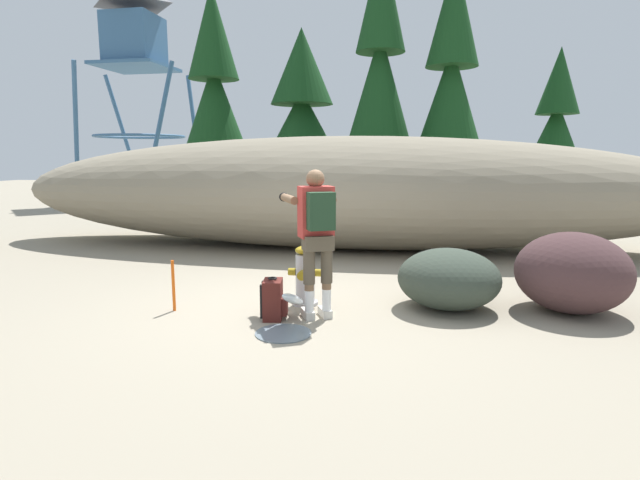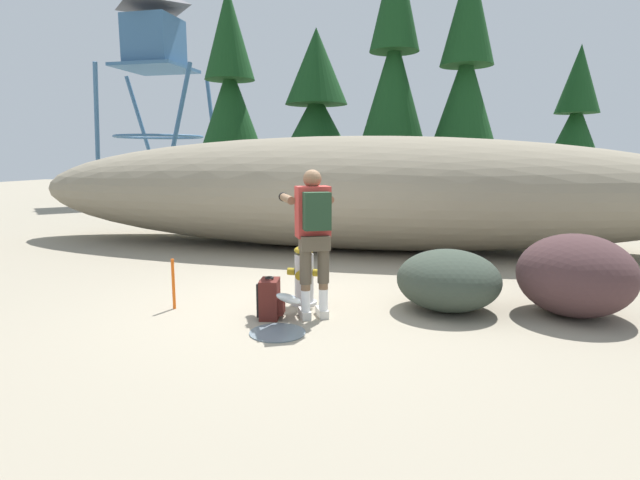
{
  "view_description": "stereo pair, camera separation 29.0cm",
  "coord_description": "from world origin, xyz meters",
  "px_view_note": "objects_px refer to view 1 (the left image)",
  "views": [
    {
      "loc": [
        1.37,
        -5.71,
        1.79
      ],
      "look_at": [
        0.22,
        0.45,
        0.75
      ],
      "focal_mm": 28.64,
      "sensor_mm": 36.0,
      "label": 1
    },
    {
      "loc": [
        1.65,
        -5.65,
        1.79
      ],
      "look_at": [
        0.22,
        0.45,
        0.75
      ],
      "focal_mm": 28.64,
      "sensor_mm": 36.0,
      "label": 2
    }
  ],
  "objects_px": {
    "fire_hydrant": "(305,276)",
    "spare_backpack": "(273,300)",
    "utility_worker": "(316,225)",
    "boulder_mid": "(449,279)",
    "watchtower": "(135,42)",
    "survey_stake": "(173,286)",
    "boulder_large": "(572,272)"
  },
  "relations": [
    {
      "from": "fire_hydrant",
      "to": "spare_backpack",
      "type": "distance_m",
      "value": 0.66
    },
    {
      "from": "fire_hydrant",
      "to": "spare_backpack",
      "type": "relative_size",
      "value": 1.64
    },
    {
      "from": "utility_worker",
      "to": "boulder_mid",
      "type": "bearing_deg",
      "value": -94.5
    },
    {
      "from": "fire_hydrant",
      "to": "spare_backpack",
      "type": "xyz_separation_m",
      "value": [
        -0.23,
        -0.6,
        -0.14
      ]
    },
    {
      "from": "fire_hydrant",
      "to": "utility_worker",
      "type": "xyz_separation_m",
      "value": [
        0.22,
        -0.43,
        0.68
      ]
    },
    {
      "from": "fire_hydrant",
      "to": "boulder_mid",
      "type": "height_order",
      "value": "fire_hydrant"
    },
    {
      "from": "boulder_mid",
      "to": "fire_hydrant",
      "type": "bearing_deg",
      "value": -174.43
    },
    {
      "from": "utility_worker",
      "to": "watchtower",
      "type": "relative_size",
      "value": 0.2
    },
    {
      "from": "fire_hydrant",
      "to": "survey_stake",
      "type": "bearing_deg",
      "value": -160.08
    },
    {
      "from": "utility_worker",
      "to": "survey_stake",
      "type": "height_order",
      "value": "utility_worker"
    },
    {
      "from": "utility_worker",
      "to": "spare_backpack",
      "type": "xyz_separation_m",
      "value": [
        -0.45,
        -0.16,
        -0.82
      ]
    },
    {
      "from": "boulder_large",
      "to": "survey_stake",
      "type": "height_order",
      "value": "boulder_large"
    },
    {
      "from": "boulder_mid",
      "to": "survey_stake",
      "type": "bearing_deg",
      "value": -167.62
    },
    {
      "from": "utility_worker",
      "to": "survey_stake",
      "type": "distance_m",
      "value": 1.83
    },
    {
      "from": "fire_hydrant",
      "to": "utility_worker",
      "type": "distance_m",
      "value": 0.84
    },
    {
      "from": "watchtower",
      "to": "boulder_large",
      "type": "bearing_deg",
      "value": -45.03
    },
    {
      "from": "utility_worker",
      "to": "boulder_mid",
      "type": "distance_m",
      "value": 1.73
    },
    {
      "from": "fire_hydrant",
      "to": "boulder_mid",
      "type": "distance_m",
      "value": 1.7
    },
    {
      "from": "boulder_large",
      "to": "spare_backpack",
      "type": "bearing_deg",
      "value": -165.07
    },
    {
      "from": "spare_backpack",
      "to": "survey_stake",
      "type": "distance_m",
      "value": 1.23
    },
    {
      "from": "spare_backpack",
      "to": "watchtower",
      "type": "distance_m",
      "value": 17.06
    },
    {
      "from": "fire_hydrant",
      "to": "utility_worker",
      "type": "relative_size",
      "value": 0.47
    },
    {
      "from": "fire_hydrant",
      "to": "boulder_mid",
      "type": "relative_size",
      "value": 0.64
    },
    {
      "from": "spare_backpack",
      "to": "boulder_large",
      "type": "height_order",
      "value": "boulder_large"
    },
    {
      "from": "fire_hydrant",
      "to": "survey_stake",
      "type": "relative_size",
      "value": 1.29
    },
    {
      "from": "spare_backpack",
      "to": "watchtower",
      "type": "xyz_separation_m",
      "value": [
        -9.05,
        13.25,
        5.79
      ]
    },
    {
      "from": "fire_hydrant",
      "to": "boulder_mid",
      "type": "xyz_separation_m",
      "value": [
        1.7,
        0.17,
        0.0
      ]
    },
    {
      "from": "spare_backpack",
      "to": "boulder_mid",
      "type": "xyz_separation_m",
      "value": [
        1.92,
        0.76,
        0.14
      ]
    },
    {
      "from": "survey_stake",
      "to": "fire_hydrant",
      "type": "bearing_deg",
      "value": 19.92
    },
    {
      "from": "boulder_large",
      "to": "watchtower",
      "type": "bearing_deg",
      "value": 134.97
    },
    {
      "from": "survey_stake",
      "to": "spare_backpack",
      "type": "bearing_deg",
      "value": -3.46
    },
    {
      "from": "boulder_large",
      "to": "survey_stake",
      "type": "relative_size",
      "value": 2.12
    }
  ]
}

